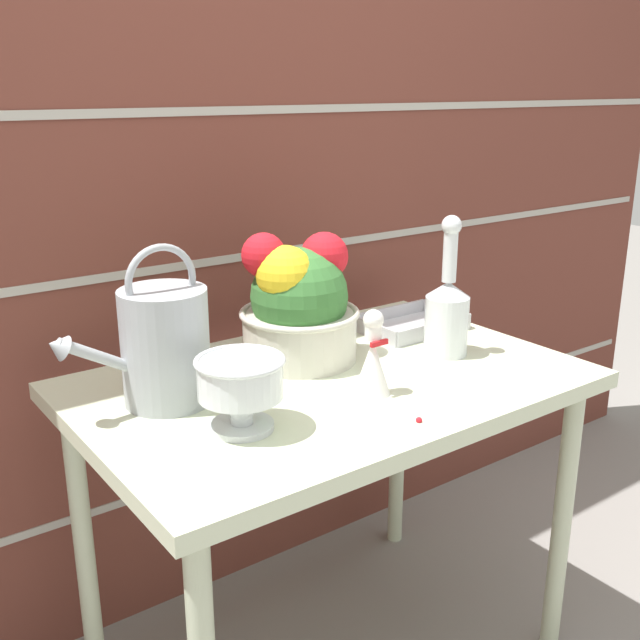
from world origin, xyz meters
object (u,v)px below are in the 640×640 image
(watering_can, at_px, (164,344))
(crystal_pedestal_bowl, at_px, (240,383))
(glass_decanter, at_px, (447,310))
(flower_planter, at_px, (298,304))
(figurine_vase, at_px, (373,360))
(wire_tray, at_px, (411,325))

(watering_can, xyz_separation_m, crystal_pedestal_bowl, (0.06, -0.19, -0.03))
(crystal_pedestal_bowl, distance_m, glass_decanter, 0.59)
(watering_can, xyz_separation_m, glass_decanter, (0.64, -0.13, -0.02))
(flower_planter, bearing_deg, glass_decanter, -29.77)
(watering_can, distance_m, figurine_vase, 0.41)
(watering_can, height_order, crystal_pedestal_bowl, watering_can)
(watering_can, height_order, figurine_vase, watering_can)
(figurine_vase, height_order, wire_tray, figurine_vase)
(flower_planter, bearing_deg, wire_tray, 1.55)
(glass_decanter, distance_m, wire_tray, 0.21)
(watering_can, distance_m, crystal_pedestal_bowl, 0.20)
(glass_decanter, bearing_deg, figurine_vase, -164.37)
(watering_can, bearing_deg, figurine_vase, -30.51)
(watering_can, relative_size, glass_decanter, 0.98)
(glass_decanter, bearing_deg, wire_tray, 71.65)
(flower_planter, relative_size, glass_decanter, 0.91)
(figurine_vase, bearing_deg, watering_can, 149.49)
(flower_planter, bearing_deg, watering_can, -172.87)
(watering_can, bearing_deg, wire_tray, 4.31)
(watering_can, distance_m, wire_tray, 0.71)
(figurine_vase, bearing_deg, glass_decanter, 15.63)
(figurine_vase, bearing_deg, flower_planter, 91.63)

